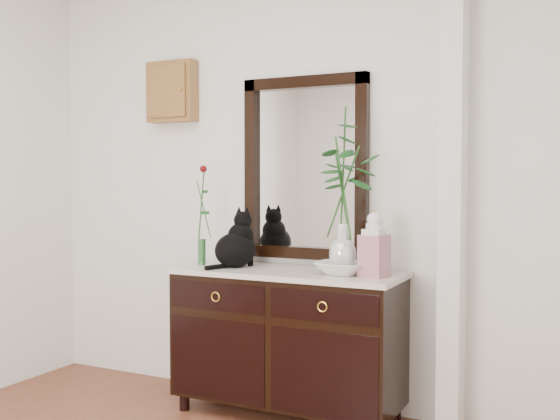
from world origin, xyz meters
The scene contains 10 objects.
wall_back centered at (0.00, 1.98, 1.35)m, with size 3.60×0.04×2.70m, color white.
pilaster centered at (1.00, 1.90, 1.35)m, with size 0.12×0.20×2.70m, color white.
sideboard centered at (0.10, 1.73, 0.47)m, with size 1.33×0.52×0.82m.
wall_mirror centered at (0.10, 1.97, 1.44)m, with size 0.80×0.06×1.10m.
key_cabinet centered at (-0.85, 1.94, 1.95)m, with size 0.35×0.10×0.40m, color brown.
cat centered at (-0.24, 1.71, 1.02)m, with size 0.24×0.29×0.34m, color black, non-canonical shape.
lotus_bowl centered at (0.45, 1.70, 0.89)m, with size 0.29×0.29×0.07m, color silver.
vase_branches centered at (0.45, 1.70, 1.32)m, with size 0.43×0.43×0.91m, color silver, non-canonical shape.
bud_vase_rose centered at (-0.47, 1.70, 1.16)m, with size 0.07×0.07×0.62m, color #2D6833, non-canonical shape.
ginger_jar centered at (0.63, 1.70, 1.03)m, with size 0.13×0.13×0.36m, color silver, non-canonical shape.
Camera 1 is at (1.72, -1.65, 1.37)m, focal length 42.00 mm.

